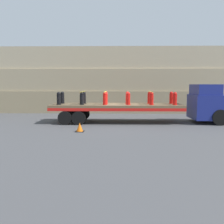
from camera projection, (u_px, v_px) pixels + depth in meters
The scene contains 20 objects.
ground_plane at pixel (117, 122), 17.43m from camera, with size 120.00×120.00×0.00m, color #474749.
rock_cliff at pixel (117, 80), 23.91m from camera, with size 60.00×3.30×6.04m.
truck_cab at pixel (209, 103), 17.13m from camera, with size 2.22×2.61×2.64m.
flatbed_trailer at pixel (108, 108), 17.33m from camera, with size 8.99×2.62×1.27m.
fire_hydrant_black_near_0 at pixel (59, 99), 16.78m from camera, with size 0.34×0.55×0.86m.
fire_hydrant_black_far_0 at pixel (62, 98), 17.88m from camera, with size 0.34×0.55×0.86m.
fire_hydrant_black_near_1 at pixel (82, 99), 16.74m from camera, with size 0.34×0.55×0.86m.
fire_hydrant_black_far_1 at pixel (84, 98), 17.85m from camera, with size 0.34×0.55×0.86m.
fire_hydrant_red_near_2 at pixel (105, 99), 16.71m from camera, with size 0.34×0.55×0.86m.
fire_hydrant_red_far_2 at pixel (106, 98), 17.81m from camera, with size 0.34×0.55×0.86m.
fire_hydrant_red_near_3 at pixel (128, 99), 16.67m from camera, with size 0.34×0.55×0.86m.
fire_hydrant_red_far_3 at pixel (128, 98), 17.77m from camera, with size 0.34×0.55×0.86m.
fire_hydrant_red_near_4 at pixel (151, 99), 16.63m from camera, with size 0.34×0.55×0.86m.
fire_hydrant_red_far_4 at pixel (149, 98), 17.74m from camera, with size 0.34×0.55×0.86m.
fire_hydrant_red_near_5 at pixel (175, 99), 16.60m from camera, with size 0.34×0.55×0.86m.
fire_hydrant_red_far_5 at pixel (171, 98), 17.70m from camera, with size 0.34×0.55×0.86m.
cargo_strap_rear at pixel (83, 92), 17.25m from camera, with size 0.05×2.72×0.01m.
cargo_strap_middle at pixel (105, 92), 17.21m from camera, with size 0.05×2.72×0.01m.
cargo_strap_front at pixel (151, 92), 17.14m from camera, with size 0.05×2.72×0.01m.
traffic_cone at pixel (80, 127), 13.96m from camera, with size 0.47×0.47×0.51m.
Camera 1 is at (0.09, -17.24, 2.65)m, focal length 40.00 mm.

